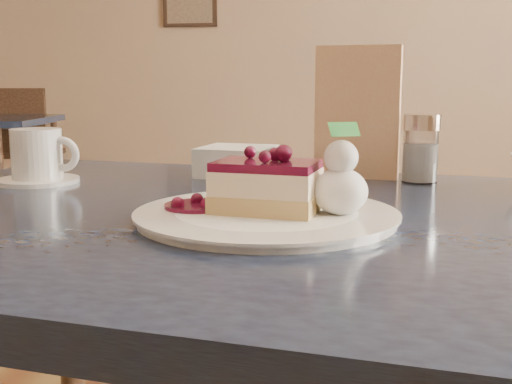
% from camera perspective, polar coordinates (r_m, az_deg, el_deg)
% --- Properties ---
extents(main_table, '(1.42, 1.02, 0.83)m').
position_cam_1_polar(main_table, '(0.91, 1.90, -7.21)').
color(main_table, '#1C2841').
rests_on(main_table, ground).
extents(dessert_plate, '(0.34, 0.34, 0.01)m').
position_cam_1_polar(dessert_plate, '(0.84, 0.93, -2.17)').
color(dessert_plate, white).
rests_on(dessert_plate, main_table).
extents(cheesecake_slice, '(0.14, 0.11, 0.07)m').
position_cam_1_polar(cheesecake_slice, '(0.83, 0.94, 0.46)').
color(cheesecake_slice, tan).
rests_on(cheesecake_slice, dessert_plate).
extents(whipped_cream, '(0.07, 0.07, 0.06)m').
position_cam_1_polar(whipped_cream, '(0.82, 7.50, 0.07)').
color(whipped_cream, white).
rests_on(whipped_cream, dessert_plate).
extents(berry_sauce, '(0.09, 0.09, 0.01)m').
position_cam_1_polar(berry_sauce, '(0.86, -5.22, -1.26)').
color(berry_sauce, '#4B0C2E').
rests_on(berry_sauce, dessert_plate).
extents(coffee_set, '(0.15, 0.14, 0.10)m').
position_cam_1_polar(coffee_set, '(1.21, -18.77, 2.83)').
color(coffee_set, white).
rests_on(coffee_set, main_table).
extents(menu_card, '(0.16, 0.05, 0.24)m').
position_cam_1_polar(menu_card, '(1.22, 9.00, 6.99)').
color(menu_card, beige).
rests_on(menu_card, main_table).
extents(sugar_shaker, '(0.07, 0.07, 0.12)m').
position_cam_1_polar(sugar_shaker, '(1.18, 14.42, 3.83)').
color(sugar_shaker, white).
rests_on(sugar_shaker, main_table).
extents(napkin_stack, '(0.15, 0.15, 0.06)m').
position_cam_1_polar(napkin_stack, '(1.24, -1.70, 2.76)').
color(napkin_stack, white).
rests_on(napkin_stack, main_table).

